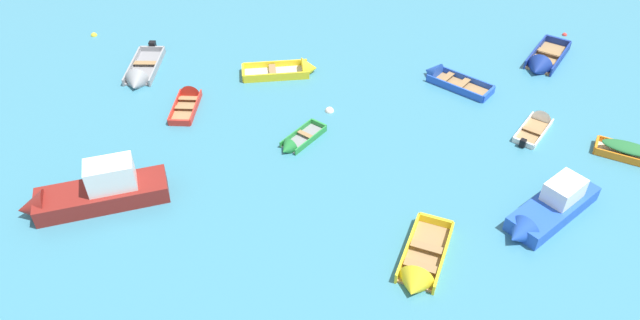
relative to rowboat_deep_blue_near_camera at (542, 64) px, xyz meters
name	(u,v)px	position (x,y,z in m)	size (l,w,h in m)	color
rowboat_deep_blue_near_camera	(542,64)	(0.00, 0.00, 0.00)	(3.87, 4.46, 1.46)	#99754C
rowboat_yellow_back_row_left	(419,272)	(-10.02, -14.92, -0.01)	(3.01, 4.31, 1.39)	#99754C
rowboat_orange_cluster_outer	(640,154)	(1.72, -8.56, 0.06)	(3.37, 2.56, 1.05)	beige
rowboat_blue_near_right	(443,77)	(-6.09, -1.12, -0.04)	(3.86, 3.68, 1.28)	#99754C
motor_launch_maroon_foreground_center	(92,193)	(-23.39, -10.26, 0.44)	(6.40, 3.00, 2.37)	maroon
rowboat_green_outer_right	(294,144)	(-14.65, -6.70, -0.09)	(2.58, 2.79, 0.92)	gray
rowboat_white_cluster_inner	(539,122)	(-2.06, -5.55, -0.10)	(2.78, 3.07, 1.02)	#99754C
rowboat_red_back_row_right	(189,98)	(-20.25, -2.39, -0.07)	(1.48, 3.40, 1.08)	#99754C
rowboat_yellow_center	(295,70)	(-14.46, 0.08, -0.02)	(4.38, 1.71, 1.32)	beige
rowboat_grey_far_left	(140,76)	(-23.30, -0.10, -0.04)	(1.85, 4.76, 1.41)	gray
motor_launch_blue_back_row_center	(549,210)	(-4.03, -12.17, 0.28)	(5.08, 4.30, 1.86)	blue
mooring_buoy_far_field	(329,111)	(-12.73, -3.81, -0.24)	(0.47, 0.47, 0.47)	silver
mooring_buoy_outer_edge	(94,36)	(-27.20, 5.33, -0.24)	(0.39, 0.39, 0.39)	yellow
mooring_buoy_trailing	(564,35)	(2.84, 3.78, -0.24)	(0.31, 0.31, 0.31)	red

